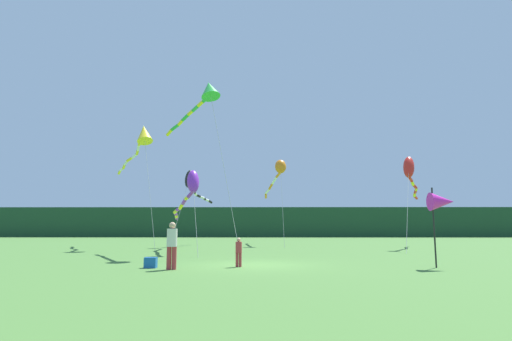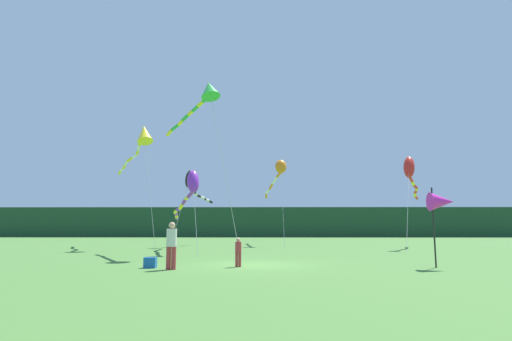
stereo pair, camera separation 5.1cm
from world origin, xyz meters
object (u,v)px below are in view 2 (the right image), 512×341
at_px(cooler_box, 150,263).
at_px(kite_orange, 278,172).
at_px(person_adult, 171,243).
at_px(kite_green, 205,95).
at_px(kite_yellow, 142,138).
at_px(kite_purple, 189,191).
at_px(person_child, 238,251).
at_px(banner_flag_pole, 441,202).
at_px(kite_black, 192,183).
at_px(kite_red, 410,172).

distance_m(cooler_box, kite_orange, 20.36).
height_order(person_adult, kite_green, kite_green).
distance_m(kite_yellow, kite_purple, 7.87).
distance_m(person_child, kite_yellow, 16.73).
bearing_deg(kite_yellow, person_adult, -69.17).
height_order(person_adult, banner_flag_pole, banner_flag_pole).
bearing_deg(kite_yellow, kite_orange, 27.76).
distance_m(kite_green, kite_black, 10.60).
xyz_separation_m(banner_flag_pole, kite_yellow, (-15.35, 13.25, 5.42)).
xyz_separation_m(kite_purple, kite_red, (14.79, 5.07, 1.75)).
bearing_deg(cooler_box, person_adult, -33.68).
xyz_separation_m(banner_flag_pole, kite_black, (-12.18, 16.20, 2.43)).
bearing_deg(kite_yellow, kite_green, -50.58).
distance_m(kite_orange, kite_green, 13.02).
relative_size(kite_yellow, kite_red, 0.90).
height_order(kite_yellow, kite_orange, kite_yellow).
height_order(kite_red, kite_green, kite_green).
distance_m(kite_yellow, kite_black, 5.27).
height_order(kite_purple, kite_orange, kite_orange).
bearing_deg(kite_orange, person_child, -97.32).
distance_m(person_adult, kite_green, 10.84).
bearing_deg(person_adult, person_child, 23.52).
xyz_separation_m(cooler_box, kite_red, (14.67, 13.47, 5.14)).
xyz_separation_m(kite_purple, kite_orange, (5.68, 10.28, 2.48)).
relative_size(cooler_box, kite_purple, 0.05).
height_order(banner_flag_pole, kite_black, kite_black).
bearing_deg(person_child, kite_purple, 112.72).
bearing_deg(person_adult, kite_green, 89.26).
relative_size(kite_orange, kite_black, 1.22).
distance_m(kite_red, kite_green, 15.62).
bearing_deg(cooler_box, kite_yellow, 108.31).
height_order(cooler_box, kite_red, kite_red).
distance_m(person_adult, kite_orange, 20.48).
bearing_deg(person_child, kite_yellow, 120.55).
relative_size(cooler_box, kite_green, 0.05).
height_order(kite_green, kite_black, kite_green).
relative_size(kite_purple, kite_black, 1.13).
bearing_deg(kite_black, banner_flag_pole, -53.07).
bearing_deg(person_adult, banner_flag_pole, 4.32).
height_order(person_child, cooler_box, person_child).
bearing_deg(kite_red, kite_purple, -161.06).
distance_m(person_adult, kite_yellow, 16.50).
distance_m(person_adult, cooler_box, 1.30).
bearing_deg(person_child, kite_orange, 82.68).
bearing_deg(cooler_box, kite_green, 81.76).
relative_size(kite_yellow, kite_purple, 1.02).
bearing_deg(banner_flag_pole, kite_purple, 143.24).
xyz_separation_m(cooler_box, kite_yellow, (-4.44, 13.41, 7.65)).
distance_m(banner_flag_pole, kite_purple, 13.81).
xyz_separation_m(person_adult, kite_orange, (4.68, 19.27, 5.13)).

